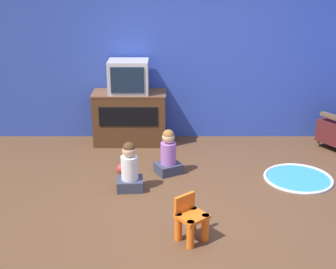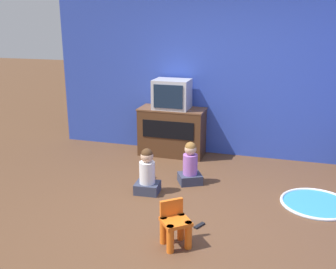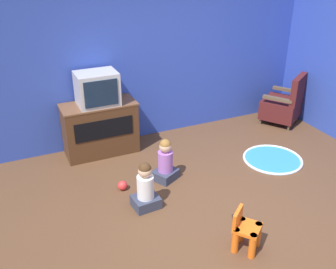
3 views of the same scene
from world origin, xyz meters
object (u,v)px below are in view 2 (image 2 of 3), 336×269
(television, at_px, (172,94))
(yellow_kid_chair, at_px, (175,226))
(toy_ball, at_px, (149,174))
(child_watching_left, at_px, (190,166))
(tv_cabinet, at_px, (172,131))
(child_watching_center, at_px, (147,174))
(remote_control, at_px, (199,225))

(television, relative_size, yellow_kid_chair, 1.26)
(toy_ball, bearing_deg, child_watching_left, 0.19)
(child_watching_left, distance_m, toy_ball, 0.64)
(tv_cabinet, bearing_deg, child_watching_left, -62.22)
(yellow_kid_chair, distance_m, toy_ball, 1.75)
(tv_cabinet, distance_m, child_watching_center, 1.56)
(television, bearing_deg, yellow_kid_chair, -73.18)
(tv_cabinet, bearing_deg, toy_ball, -91.76)
(child_watching_center, xyz_separation_m, remote_control, (0.84, -0.66, -0.25))
(child_watching_center, bearing_deg, tv_cabinet, 89.97)
(remote_control, bearing_deg, child_watching_left, 45.02)
(child_watching_center, relative_size, remote_control, 3.95)
(child_watching_left, bearing_deg, toy_ball, 152.17)
(yellow_kid_chair, bearing_deg, remote_control, 30.42)
(toy_ball, bearing_deg, child_watching_center, -72.45)
(yellow_kid_chair, distance_m, child_watching_left, 1.56)
(child_watching_left, relative_size, remote_control, 3.88)
(child_watching_left, bearing_deg, remote_control, -99.38)
(child_watching_left, bearing_deg, tv_cabinet, 89.76)
(remote_control, bearing_deg, toy_ball, 67.74)
(yellow_kid_chair, relative_size, child_watching_left, 0.76)
(television, xyz_separation_m, child_watching_left, (0.57, -1.07, -0.76))
(yellow_kid_chair, relative_size, toy_ball, 3.66)
(tv_cabinet, relative_size, yellow_kid_chair, 2.37)
(yellow_kid_chair, bearing_deg, television, 67.91)
(television, height_order, toy_ball, television)
(television, relative_size, child_watching_left, 0.96)
(child_watching_center, bearing_deg, remote_control, -42.35)
(child_watching_left, relative_size, toy_ball, 4.81)
(toy_ball, relative_size, remote_control, 0.81)
(child_watching_center, xyz_separation_m, toy_ball, (-0.14, 0.46, -0.20))
(child_watching_center, distance_m, remote_control, 1.10)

